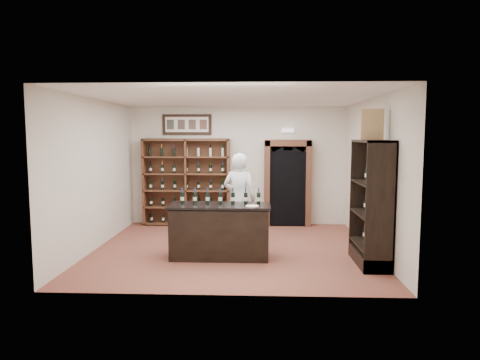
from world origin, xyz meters
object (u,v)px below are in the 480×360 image
(side_cabinet, at_px, (372,222))
(tasting_counter, at_px, (220,231))
(wine_shelf, at_px, (187,182))
(wine_crate, at_px, (372,124))
(shopkeeper, at_px, (239,199))
(counter_bottle_0, at_px, (182,198))

(side_cabinet, bearing_deg, tasting_counter, 173.72)
(wine_shelf, distance_m, wine_crate, 5.16)
(shopkeeper, bearing_deg, tasting_counter, 88.96)
(tasting_counter, bearing_deg, shopkeeper, 72.43)
(wine_shelf, relative_size, counter_bottle_0, 7.33)
(shopkeeper, relative_size, wine_crate, 3.61)
(shopkeeper, bearing_deg, counter_bottle_0, 57.13)
(wine_shelf, bearing_deg, side_cabinet, -40.21)
(counter_bottle_0, distance_m, side_cabinet, 3.49)
(side_cabinet, xyz_separation_m, shopkeeper, (-2.40, 1.32, 0.20))
(counter_bottle_0, bearing_deg, shopkeeper, 40.60)
(counter_bottle_0, bearing_deg, side_cabinet, -7.01)
(side_cabinet, bearing_deg, counter_bottle_0, 172.99)
(wine_shelf, bearing_deg, wine_crate, -41.00)
(tasting_counter, distance_m, counter_bottle_0, 0.95)
(shopkeeper, xyz_separation_m, wine_crate, (2.33, -1.35, 1.51))
(wine_shelf, height_order, tasting_counter, wine_shelf)
(wine_shelf, distance_m, side_cabinet, 5.02)
(tasting_counter, xyz_separation_m, shopkeeper, (0.32, 1.02, 0.46))
(counter_bottle_0, distance_m, wine_crate, 3.67)
(counter_bottle_0, bearing_deg, tasting_counter, -9.74)
(tasting_counter, height_order, wine_crate, wine_crate)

